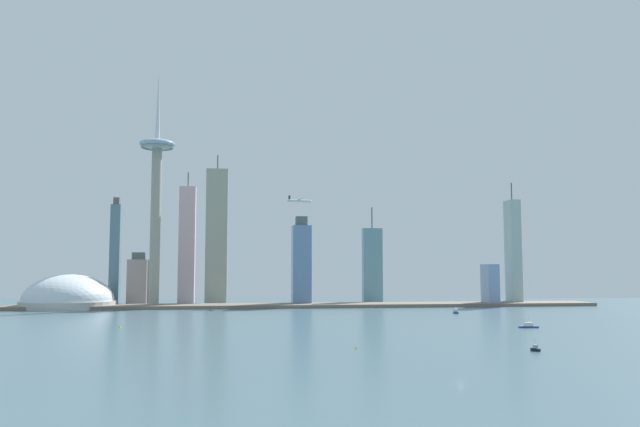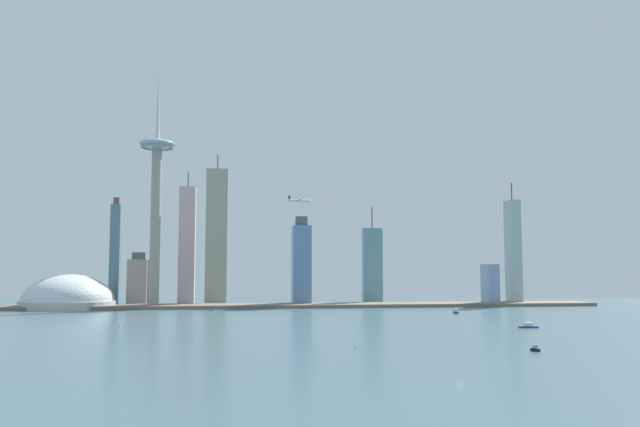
% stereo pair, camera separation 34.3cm
% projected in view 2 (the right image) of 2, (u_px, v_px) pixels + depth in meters
% --- Properties ---
extents(ground_plane, '(6000.00, 6000.00, 0.00)m').
position_uv_depth(ground_plane, '(460.00, 381.00, 259.45)').
color(ground_plane, '#435F6A').
extents(waterfront_pier, '(713.83, 55.72, 4.00)m').
position_uv_depth(waterfront_pier, '(311.00, 305.00, 767.28)').
color(waterfront_pier, '#766859').
rests_on(waterfront_pier, ground).
extents(observation_tower, '(43.47, 43.47, 293.57)m').
position_uv_depth(observation_tower, '(156.00, 182.00, 770.61)').
color(observation_tower, gray).
rests_on(observation_tower, ground).
extents(stadium_dome, '(109.63, 109.63, 62.80)m').
position_uv_depth(stadium_dome, '(68.00, 301.00, 744.50)').
color(stadium_dome, beige).
rests_on(stadium_dome, ground).
extents(skyscraper_0, '(23.26, 27.66, 112.29)m').
position_uv_depth(skyscraper_0, '(301.00, 264.00, 793.01)').
color(skyscraper_0, '#5C81AB').
rests_on(skyscraper_0, ground).
extents(skyscraper_1, '(12.45, 17.64, 137.54)m').
position_uv_depth(skyscraper_1, '(116.00, 253.00, 803.18)').
color(skyscraper_1, slate).
rests_on(skyscraper_1, ground).
extents(skyscraper_2, '(25.75, 12.28, 128.45)m').
position_uv_depth(skyscraper_2, '(372.00, 266.00, 836.01)').
color(skyscraper_2, '#628F9C').
rests_on(skyscraper_2, ground).
extents(skyscraper_3, '(13.43, 24.55, 160.13)m').
position_uv_depth(skyscraper_3, '(513.00, 252.00, 827.27)').
color(skyscraper_3, '#9EB7B5').
rests_on(skyscraper_3, ground).
extents(skyscraper_4, '(21.77, 16.94, 178.08)m').
position_uv_depth(skyscraper_4, '(187.00, 245.00, 853.62)').
color(skyscraper_4, beige).
rests_on(skyscraper_4, ground).
extents(skyscraper_5, '(14.33, 27.82, 52.23)m').
position_uv_depth(skyscraper_5, '(490.00, 285.00, 797.31)').
color(skyscraper_5, '#7F99BF').
rests_on(skyscraper_5, ground).
extents(skyscraper_6, '(24.31, 24.62, 67.03)m').
position_uv_depth(skyscraper_6, '(138.00, 281.00, 793.17)').
color(skyscraper_6, '#A89590').
rests_on(skyscraper_6, ground).
extents(skyscraper_7, '(27.94, 25.04, 196.31)m').
position_uv_depth(skyscraper_7, '(217.00, 237.00, 823.79)').
color(skyscraper_7, '#9B9F8A').
rests_on(skyscraper_7, ground).
extents(boat_0, '(15.29, 5.78, 8.85)m').
position_uv_depth(boat_0, '(528.00, 326.00, 495.31)').
color(boat_0, '#273F90').
rests_on(boat_0, ground).
extents(boat_1, '(3.45, 6.46, 6.85)m').
position_uv_depth(boat_1, '(535.00, 349.00, 354.89)').
color(boat_1, black).
rests_on(boat_1, ground).
extents(boat_2, '(8.35, 16.31, 7.99)m').
position_uv_depth(boat_2, '(456.00, 312.00, 658.91)').
color(boat_2, navy).
rests_on(boat_2, ground).
extents(channel_buoy_0, '(1.19, 1.19, 2.32)m').
position_uv_depth(channel_buoy_0, '(356.00, 347.00, 363.31)').
color(channel_buoy_0, yellow).
rests_on(channel_buoy_0, ground).
extents(channel_buoy_1, '(1.86, 1.86, 2.11)m').
position_uv_depth(channel_buoy_1, '(120.00, 326.00, 498.63)').
color(channel_buoy_1, yellow).
rests_on(channel_buoy_1, ground).
extents(airplane, '(32.10, 30.63, 8.60)m').
position_uv_depth(airplane, '(300.00, 201.00, 826.72)').
color(airplane, silver).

